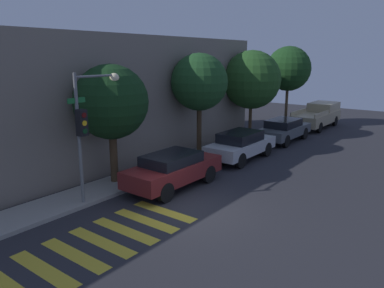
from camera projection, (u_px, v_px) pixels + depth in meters
ground_plane at (194, 211)px, 12.96m from camera, size 60.00×60.00×0.00m
sidewalk at (114, 185)px, 15.38m from camera, size 26.00×1.82×0.14m
building_row at (48, 103)px, 17.23m from camera, size 26.00×6.00×6.22m
crosswalk at (101, 242)px, 10.83m from camera, size 5.93×2.60×0.00m
traffic_light_pole at (89, 115)px, 12.99m from camera, size 2.24×0.56×4.71m
sedan_near_corner at (173, 169)px, 15.10m from camera, size 4.44×1.78×1.46m
sedan_middle at (241, 145)px, 19.27m from camera, size 4.46×1.79×1.47m
sedan_far_end at (284, 129)px, 23.35m from camera, size 4.60×1.78×1.41m
pickup_truck at (318, 115)px, 28.02m from camera, size 5.53×1.97×1.75m
tree_near_corner at (111, 102)px, 14.93m from camera, size 3.01×3.01×4.96m
tree_midblock at (199, 82)px, 19.41m from camera, size 2.98×2.98×5.41m
tree_far_end at (252, 80)px, 23.78m from camera, size 3.71×3.71×5.61m
tree_behind_truck at (288, 69)px, 28.02m from camera, size 3.33×3.33×5.96m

